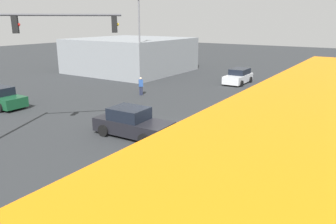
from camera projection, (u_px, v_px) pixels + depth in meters
name	position (u px, v px, depth m)	size (l,w,h in m)	color
ground_plane	(168.00, 133.00, 19.32)	(143.73, 143.73, 0.00)	#2B2D30
crosswalk_markings	(285.00, 159.00, 15.78)	(9.90, 7.25, 0.01)	silver
traffic_signal_mast	(18.00, 49.00, 16.43)	(5.40, 5.40, 6.94)	#47474C
car_2	(291.00, 82.00, 31.37)	(4.79, 2.16, 1.46)	gray
car_3	(132.00, 123.00, 18.71)	(2.21, 4.63, 1.65)	black
car_5	(238.00, 77.00, 34.27)	(4.27, 2.04, 1.53)	silver
corner_building	(131.00, 55.00, 42.06)	(12.76, 12.76, 4.20)	gray
pedestrian	(141.00, 85.00, 28.84)	(0.41, 0.41, 1.61)	#232842
street_light_pole_a	(139.00, 33.00, 33.00)	(0.80, 0.36, 8.80)	slate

